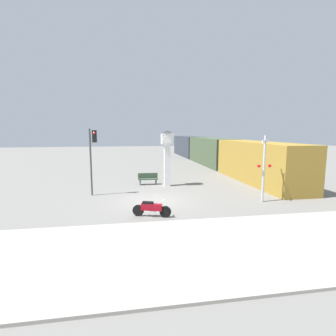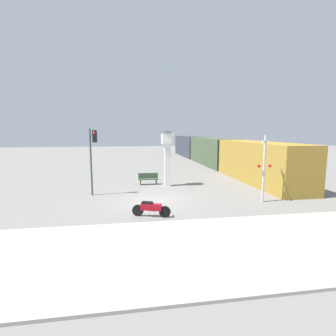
{
  "view_description": "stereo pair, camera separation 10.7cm",
  "coord_description": "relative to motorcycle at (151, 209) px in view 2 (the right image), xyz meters",
  "views": [
    {
      "loc": [
        -1.87,
        -15.76,
        4.29
      ],
      "look_at": [
        0.9,
        0.54,
        1.96
      ],
      "focal_mm": 28.0,
      "sensor_mm": 36.0,
      "label": 1
    },
    {
      "loc": [
        -1.76,
        -15.78,
        4.29
      ],
      "look_at": [
        0.9,
        0.54,
        1.96
      ],
      "focal_mm": 28.0,
      "sensor_mm": 36.0,
      "label": 2
    }
  ],
  "objects": [
    {
      "name": "sidewalk_strip",
      "position": [
        0.55,
        -4.0,
        -0.37
      ],
      "size": [
        36.0,
        6.0,
        0.1
      ],
      "color": "#9E998E",
      "rests_on": "ground_plane"
    },
    {
      "name": "freight_train",
      "position": [
        9.9,
        19.84,
        1.28
      ],
      "size": [
        2.8,
        36.1,
        3.4
      ],
      "color": "olive",
      "rests_on": "ground_plane"
    },
    {
      "name": "traffic_light",
      "position": [
        -3.35,
        5.14,
        2.63
      ],
      "size": [
        0.5,
        0.35,
        4.46
      ],
      "color": "#47474C",
      "rests_on": "ground_plane"
    },
    {
      "name": "ground_plane",
      "position": [
        0.55,
        3.04,
        -0.42
      ],
      "size": [
        120.0,
        120.0,
        0.0
      ],
      "primitive_type": "plane",
      "color": "slate"
    },
    {
      "name": "motorcycle",
      "position": [
        0.0,
        0.0,
        0.0
      ],
      "size": [
        1.91,
        0.77,
        0.87
      ],
      "rotation": [
        0.0,
        0.0,
        -0.33
      ],
      "color": "black",
      "rests_on": "ground_plane"
    },
    {
      "name": "railroad_crossing_signal",
      "position": [
        6.99,
        1.69,
        1.78
      ],
      "size": [
        0.9,
        0.82,
        4.05
      ],
      "color": "#B7B7BC",
      "rests_on": "ground_plane"
    },
    {
      "name": "bench",
      "position": [
        0.57,
        8.13,
        0.07
      ],
      "size": [
        1.6,
        0.44,
        0.92
      ],
      "color": "#384C38",
      "rests_on": "ground_plane"
    },
    {
      "name": "clock_tower",
      "position": [
        2.0,
        7.32,
        2.46
      ],
      "size": [
        1.03,
        1.03,
        4.35
      ],
      "color": "white",
      "rests_on": "ground_plane"
    }
  ]
}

